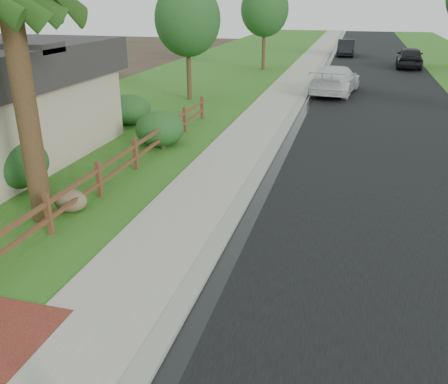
% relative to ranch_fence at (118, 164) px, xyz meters
% --- Properties ---
extents(ground, '(120.00, 120.00, 0.00)m').
position_rel_ranch_fence_xyz_m(ground, '(3.60, -6.40, -0.62)').
color(ground, '#362A1D').
extents(road, '(8.00, 90.00, 0.02)m').
position_rel_ranch_fence_xyz_m(road, '(8.20, 28.60, -0.61)').
color(road, black).
rests_on(road, ground).
extents(curb, '(0.40, 90.00, 0.12)m').
position_rel_ranch_fence_xyz_m(curb, '(4.00, 28.60, -0.56)').
color(curb, gray).
rests_on(curb, ground).
extents(wet_gutter, '(0.50, 90.00, 0.00)m').
position_rel_ranch_fence_xyz_m(wet_gutter, '(4.35, 28.60, -0.60)').
color(wet_gutter, black).
rests_on(wet_gutter, road).
extents(sidewalk, '(2.20, 90.00, 0.10)m').
position_rel_ranch_fence_xyz_m(sidewalk, '(2.70, 28.60, -0.57)').
color(sidewalk, gray).
rests_on(sidewalk, ground).
extents(grass_strip, '(1.60, 90.00, 0.06)m').
position_rel_ranch_fence_xyz_m(grass_strip, '(0.80, 28.60, -0.59)').
color(grass_strip, '#215317').
rests_on(grass_strip, ground).
extents(lawn_near, '(9.00, 90.00, 0.04)m').
position_rel_ranch_fence_xyz_m(lawn_near, '(-4.40, 28.60, -0.60)').
color(lawn_near, '#215317').
rests_on(lawn_near, ground).
extents(ranch_fence, '(0.12, 16.92, 1.10)m').
position_rel_ranch_fence_xyz_m(ranch_fence, '(0.00, 0.00, 0.00)').
color(ranch_fence, '#4C2D19').
rests_on(ranch_fence, ground).
extents(white_suv, '(3.02, 5.84, 1.62)m').
position_rel_ranch_fence_xyz_m(white_suv, '(5.60, 16.55, 0.21)').
color(white_suv, silver).
rests_on(white_suv, road).
extents(dark_car_mid, '(2.20, 4.96, 1.66)m').
position_rel_ranch_fence_xyz_m(dark_car_mid, '(10.80, 29.28, 0.23)').
color(dark_car_mid, black).
rests_on(dark_car_mid, road).
extents(dark_car_far, '(1.64, 4.52, 1.48)m').
position_rel_ranch_fence_xyz_m(dark_car_far, '(5.60, 36.74, 0.14)').
color(dark_car_far, black).
rests_on(dark_car_far, road).
extents(boulder, '(0.96, 0.75, 0.61)m').
position_rel_ranch_fence_xyz_m(boulder, '(-0.30, -2.23, -0.31)').
color(boulder, brown).
rests_on(boulder, ground).
extents(shrub_b, '(2.81, 2.81, 1.51)m').
position_rel_ranch_fence_xyz_m(shrub_b, '(-2.90, -1.15, 0.14)').
color(shrub_b, '#17401E').
rests_on(shrub_b, ground).
extents(shrub_c, '(2.09, 2.09, 1.34)m').
position_rel_ranch_fence_xyz_m(shrub_c, '(-0.30, 4.03, 0.05)').
color(shrub_c, '#17401E').
rests_on(shrub_c, ground).
extents(shrub_d, '(2.16, 2.16, 1.32)m').
position_rel_ranch_fence_xyz_m(shrub_d, '(-2.90, 6.76, 0.04)').
color(shrub_d, '#17401E').
rests_on(shrub_d, ground).
extents(tree_near_left, '(3.47, 3.47, 6.15)m').
position_rel_ranch_fence_xyz_m(tree_near_left, '(-2.05, 12.58, 3.61)').
color(tree_near_left, '#3C2318').
rests_on(tree_near_left, ground).
extents(tree_mid_left, '(3.59, 3.59, 6.42)m').
position_rel_ranch_fence_xyz_m(tree_mid_left, '(-0.30, 25.11, 3.81)').
color(tree_mid_left, '#3C2318').
rests_on(tree_mid_left, ground).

